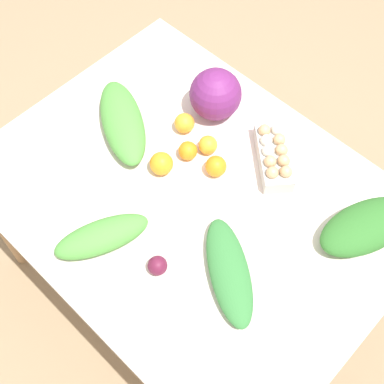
{
  "coord_description": "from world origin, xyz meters",
  "views": [
    {
      "loc": [
        -0.64,
        0.66,
        2.3
      ],
      "look_at": [
        0.0,
        0.0,
        0.77
      ],
      "focal_mm": 50.0,
      "sensor_mm": 36.0,
      "label": 1
    }
  ],
  "objects": [
    {
      "name": "ground_plane",
      "position": [
        0.0,
        0.0,
        0.0
      ],
      "size": [
        8.0,
        8.0,
        0.0
      ],
      "primitive_type": "plane",
      "color": "#937A5B"
    },
    {
      "name": "dining_table",
      "position": [
        0.0,
        0.0,
        0.66
      ],
      "size": [
        1.4,
        1.06,
        0.75
      ],
      "color": "silver",
      "rests_on": "ground_plane"
    },
    {
      "name": "cabbage_purple",
      "position": [
        0.19,
        -0.32,
        0.84
      ],
      "size": [
        0.19,
        0.19,
        0.19
      ],
      "primitive_type": "sphere",
      "color": "#6B2366",
      "rests_on": "dining_table"
    },
    {
      "name": "egg_carton",
      "position": [
        -0.11,
        -0.29,
        0.79
      ],
      "size": [
        0.26,
        0.25,
        0.09
      ],
      "rotation": [
        0.0,
        0.0,
        5.56
      ],
      "color": "#B7B7B2",
      "rests_on": "dining_table"
    },
    {
      "name": "greens_bunch_beet_tops",
      "position": [
        -0.28,
        0.13,
        0.78
      ],
      "size": [
        0.37,
        0.31,
        0.06
      ],
      "primitive_type": "ellipsoid",
      "rotation": [
        0.0,
        0.0,
        2.52
      ],
      "color": "#337538",
      "rests_on": "dining_table"
    },
    {
      "name": "greens_bunch_scallion",
      "position": [
        0.37,
        -0.03,
        0.79
      ],
      "size": [
        0.41,
        0.32,
        0.09
      ],
      "primitive_type": "ellipsoid",
      "rotation": [
        0.0,
        0.0,
        5.75
      ],
      "color": "#4C933D",
      "rests_on": "dining_table"
    },
    {
      "name": "greens_bunch_dandelion",
      "position": [
        0.08,
        0.32,
        0.79
      ],
      "size": [
        0.23,
        0.33,
        0.08
      ],
      "primitive_type": "ellipsoid",
      "rotation": [
        0.0,
        0.0,
        4.31
      ],
      "color": "#4C933D",
      "rests_on": "dining_table"
    },
    {
      "name": "greens_bunch_kale",
      "position": [
        -0.5,
        -0.28,
        0.79
      ],
      "size": [
        0.27,
        0.37,
        0.09
      ],
      "primitive_type": "ellipsoid",
      "rotation": [
        0.0,
        0.0,
        1.23
      ],
      "color": "#2D6B28",
      "rests_on": "dining_table"
    },
    {
      "name": "beet_root",
      "position": [
        -0.11,
        0.27,
        0.78
      ],
      "size": [
        0.06,
        0.06,
        0.06
      ],
      "primitive_type": "sphere",
      "color": "#5B1933",
      "rests_on": "dining_table"
    },
    {
      "name": "orange_0",
      "position": [
        0.09,
        -0.17,
        0.78
      ],
      "size": [
        0.07,
        0.07,
        0.07
      ],
      "primitive_type": "sphere",
      "color": "orange",
      "rests_on": "dining_table"
    },
    {
      "name": "orange_1",
      "position": [
        0.15,
        -0.0,
        0.79
      ],
      "size": [
        0.08,
        0.08,
        0.08
      ],
      "primitive_type": "sphere",
      "color": "orange",
      "rests_on": "dining_table"
    },
    {
      "name": "orange_2",
      "position": [
        0.01,
        -0.12,
        0.78
      ],
      "size": [
        0.07,
        0.07,
        0.07
      ],
      "primitive_type": "sphere",
      "color": "orange",
      "rests_on": "dining_table"
    },
    {
      "name": "orange_3",
      "position": [
        0.12,
        -0.1,
        0.78
      ],
      "size": [
        0.07,
        0.07,
        0.07
      ],
      "primitive_type": "sphere",
      "color": "orange",
      "rests_on": "dining_table"
    },
    {
      "name": "orange_4",
      "position": [
        0.21,
        -0.18,
        0.78
      ],
      "size": [
        0.07,
        0.07,
        0.07
      ],
      "primitive_type": "sphere",
      "color": "orange",
      "rests_on": "dining_table"
    }
  ]
}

